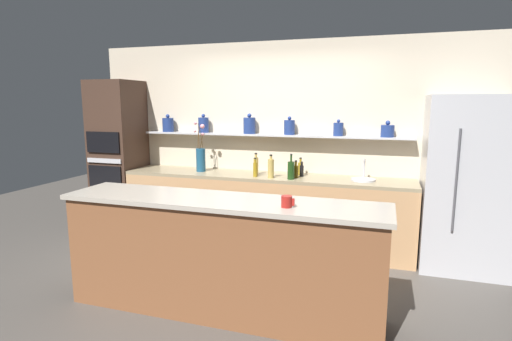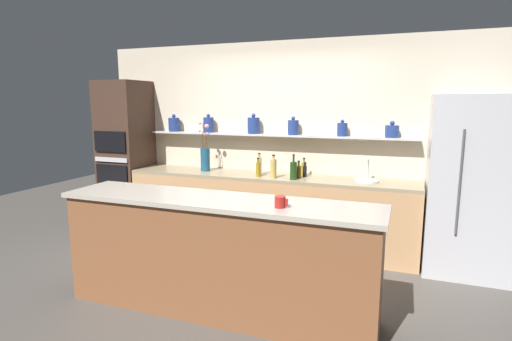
% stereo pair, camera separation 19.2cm
% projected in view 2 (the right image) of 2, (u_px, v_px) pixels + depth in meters
% --- Properties ---
extents(ground_plane, '(12.00, 12.00, 0.00)m').
position_uv_depth(ground_plane, '(240.00, 286.00, 4.00)').
color(ground_plane, '#4C4742').
extents(back_wall_unit, '(5.20, 0.28, 2.60)m').
position_uv_depth(back_wall_unit, '(286.00, 142.00, 5.26)').
color(back_wall_unit, beige).
rests_on(back_wall_unit, ground_plane).
extents(back_counter_unit, '(3.67, 0.62, 0.92)m').
position_uv_depth(back_counter_unit, '(267.00, 210.00, 5.12)').
color(back_counter_unit, tan).
rests_on(back_counter_unit, ground_plane).
extents(island_counter, '(2.80, 0.61, 1.02)m').
position_uv_depth(island_counter, '(217.00, 255.00, 3.47)').
color(island_counter, brown).
rests_on(island_counter, ground_plane).
extents(refrigerator, '(0.88, 0.73, 1.91)m').
position_uv_depth(refrigerator, '(472.00, 186.00, 4.21)').
color(refrigerator, '#B7B7BC').
rests_on(refrigerator, ground_plane).
extents(oven_tower, '(0.61, 0.64, 2.12)m').
position_uv_depth(oven_tower, '(126.00, 156.00, 5.76)').
color(oven_tower, '#3D281E').
rests_on(oven_tower, ground_plane).
extents(flower_vase, '(0.17, 0.16, 0.66)m').
position_uv_depth(flower_vase, '(205.00, 157.00, 5.31)').
color(flower_vase, navy).
rests_on(flower_vase, back_counter_unit).
extents(sink_fixture, '(0.29, 0.29, 0.25)m').
position_uv_depth(sink_fixture, '(367.00, 179.00, 4.63)').
color(sink_fixture, '#B7B7BC').
rests_on(sink_fixture, back_counter_unit).
extents(bottle_wine_0, '(0.08, 0.08, 0.30)m').
position_uv_depth(bottle_wine_0, '(293.00, 170.00, 4.72)').
color(bottle_wine_0, '#193814').
rests_on(bottle_wine_0, back_counter_unit).
extents(bottle_spirit_1, '(0.07, 0.07, 0.29)m').
position_uv_depth(bottle_spirit_1, '(273.00, 168.00, 4.82)').
color(bottle_spirit_1, tan).
rests_on(bottle_spirit_1, back_counter_unit).
extents(bottle_oil_2, '(0.07, 0.07, 0.22)m').
position_uv_depth(bottle_oil_2, '(304.00, 169.00, 5.00)').
color(bottle_oil_2, olive).
rests_on(bottle_oil_2, back_counter_unit).
extents(bottle_oil_3, '(0.05, 0.05, 0.24)m').
position_uv_depth(bottle_oil_3, '(258.00, 169.00, 4.91)').
color(bottle_oil_3, olive).
rests_on(bottle_oil_3, back_counter_unit).
extents(bottle_sauce_4, '(0.05, 0.05, 0.19)m').
position_uv_depth(bottle_sauce_4, '(305.00, 171.00, 4.90)').
color(bottle_sauce_4, black).
rests_on(bottle_sauce_4, back_counter_unit).
extents(bottle_oil_5, '(0.06, 0.06, 0.21)m').
position_uv_depth(bottle_oil_5, '(299.00, 171.00, 4.81)').
color(bottle_oil_5, '#47380A').
rests_on(bottle_oil_5, back_counter_unit).
extents(bottle_spirit_6, '(0.06, 0.06, 0.28)m').
position_uv_depth(bottle_spirit_6, '(259.00, 166.00, 5.04)').
color(bottle_spirit_6, tan).
rests_on(bottle_spirit_6, back_counter_unit).
extents(coffee_mug, '(0.11, 0.09, 0.09)m').
position_uv_depth(coffee_mug, '(280.00, 202.00, 3.08)').
color(coffee_mug, maroon).
rests_on(coffee_mug, island_counter).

